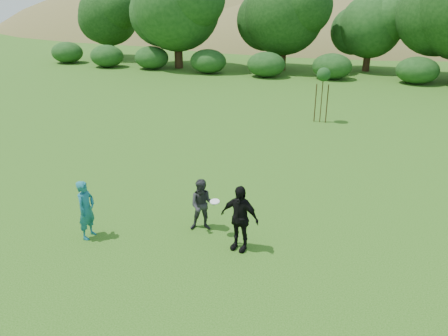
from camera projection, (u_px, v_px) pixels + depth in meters
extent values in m
plane|color=#19470C|center=(187.00, 244.00, 11.88)|extent=(120.00, 120.00, 0.00)
imported|color=#186270|center=(86.00, 210.00, 11.93)|extent=(0.41, 0.62, 1.69)
imported|color=#27282A|center=(203.00, 205.00, 12.36)|extent=(0.90, 0.80, 1.54)
imported|color=black|center=(239.00, 218.00, 11.35)|extent=(1.13, 0.61, 1.83)
cylinder|color=white|center=(215.00, 202.00, 11.95)|extent=(0.27, 0.27, 0.06)
cylinder|color=#372615|center=(322.00, 99.00, 22.59)|extent=(0.05, 0.05, 2.50)
sphere|color=#194117|center=(324.00, 74.00, 22.12)|extent=(0.70, 0.70, 0.70)
cylinder|color=#3B2917|center=(315.00, 103.00, 22.78)|extent=(0.06, 0.06, 2.00)
cylinder|color=#382716|center=(327.00, 104.00, 22.59)|extent=(0.06, 0.06, 2.00)
ellipsoid|color=olive|center=(220.00, 94.00, 85.33)|extent=(110.00, 70.00, 44.00)
ellipsoid|color=olive|center=(315.00, 91.00, 66.92)|extent=(80.00, 50.00, 28.00)
cylinder|color=#3A2616|center=(111.00, 46.00, 44.48)|extent=(0.65, 0.65, 2.62)
sphere|color=#194214|center=(108.00, 15.00, 43.39)|extent=(5.80, 5.80, 5.80)
cylinder|color=#3A2616|center=(178.00, 50.00, 38.93)|extent=(0.73, 0.73, 3.15)
sphere|color=#194214|center=(177.00, 6.00, 37.56)|extent=(7.54, 7.54, 7.54)
cylinder|color=#3A2616|center=(282.00, 54.00, 37.91)|extent=(0.68, 0.68, 2.80)
sphere|color=#194214|center=(284.00, 14.00, 36.69)|extent=(6.73, 6.73, 6.73)
cylinder|color=#3A2616|center=(367.00, 58.00, 37.55)|extent=(0.60, 0.60, 2.27)
sphere|color=#194214|center=(371.00, 26.00, 36.58)|extent=(5.22, 5.22, 5.22)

